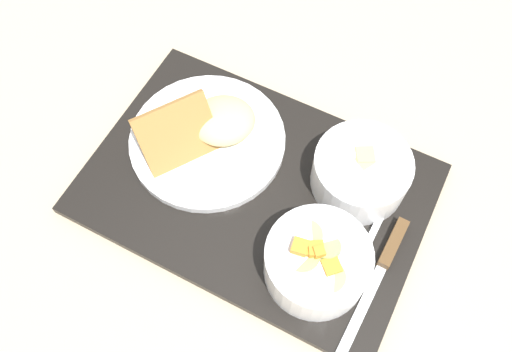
{
  "coord_description": "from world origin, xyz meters",
  "views": [
    {
      "loc": [
        -0.17,
        0.28,
        0.67
      ],
      "look_at": [
        0.0,
        0.0,
        0.04
      ],
      "focal_mm": 38.0,
      "sensor_mm": 36.0,
      "label": 1
    }
  ],
  "objects": [
    {
      "name": "ground_plane",
      "position": [
        0.0,
        0.0,
        0.0
      ],
      "size": [
        4.0,
        4.0,
        0.0
      ],
      "primitive_type": "plane",
      "color": "tan"
    },
    {
      "name": "serving_tray",
      "position": [
        0.0,
        0.0,
        0.01
      ],
      "size": [
        0.47,
        0.34,
        0.01
      ],
      "color": "black",
      "rests_on": "ground_plane"
    },
    {
      "name": "bowl_salad",
      "position": [
        -0.12,
        0.06,
        0.05
      ],
      "size": [
        0.13,
        0.13,
        0.07
      ],
      "color": "white",
      "rests_on": "serving_tray"
    },
    {
      "name": "bowl_soup",
      "position": [
        -0.11,
        -0.08,
        0.05
      ],
      "size": [
        0.13,
        0.13,
        0.06
      ],
      "color": "white",
      "rests_on": "serving_tray"
    },
    {
      "name": "plate_main",
      "position": [
        0.09,
        -0.03,
        0.03
      ],
      "size": [
        0.22,
        0.22,
        0.09
      ],
      "color": "white",
      "rests_on": "serving_tray"
    },
    {
      "name": "knife",
      "position": [
        -0.19,
        0.01,
        0.02
      ],
      "size": [
        0.02,
        0.2,
        0.02
      ],
      "rotation": [
        0.0,
        0.0,
        1.61
      ],
      "color": "silver",
      "rests_on": "serving_tray"
    },
    {
      "name": "spoon",
      "position": [
        -0.17,
        0.02,
        0.02
      ],
      "size": [
        0.03,
        0.15,
        0.01
      ],
      "rotation": [
        0.0,
        0.0,
        1.61
      ],
      "color": "silver",
      "rests_on": "serving_tray"
    }
  ]
}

